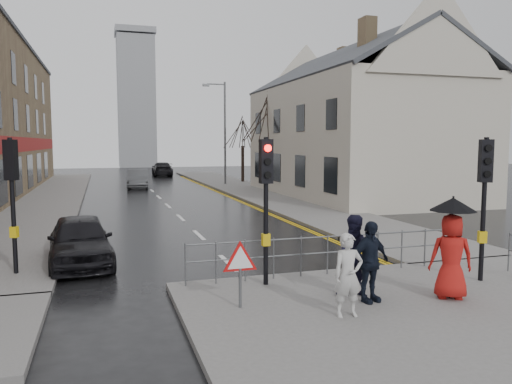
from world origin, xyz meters
TOP-DOWN VIEW (x-y plane):
  - ground at (0.00, 0.00)m, footprint 120.00×120.00m
  - near_pavement at (3.00, -3.50)m, footprint 10.00×9.00m
  - left_pavement at (-6.50, 23.00)m, footprint 4.00×44.00m
  - right_pavement at (6.50, 25.00)m, footprint 4.00×40.00m
  - pavement_bridge_right at (6.50, 3.00)m, footprint 4.00×4.20m
  - building_right_cream at (12.00, 18.00)m, footprint 9.00×16.40m
  - church_tower at (1.50, 62.00)m, footprint 5.00×5.00m
  - traffic_signal_near_left at (0.20, 0.20)m, footprint 0.28×0.27m
  - traffic_signal_near_right at (5.20, -1.00)m, footprint 0.34×0.33m
  - traffic_signal_far_left at (-5.50, 3.00)m, footprint 0.34×0.33m
  - guard_railing_front at (1.95, 0.60)m, footprint 7.14×0.04m
  - warning_sign at (-0.80, -1.21)m, footprint 0.80×0.07m
  - street_lamp at (5.82, 28.00)m, footprint 1.83×0.25m
  - tree_near at (7.50, 22.00)m, footprint 2.40×2.40m
  - tree_far at (8.00, 30.00)m, footprint 2.40×2.40m
  - pedestrian_a at (1.01, -2.28)m, footprint 0.61×0.42m
  - pedestrian_b at (1.75, -1.23)m, footprint 1.04×0.93m
  - pedestrian_with_umbrella at (3.59, -1.93)m, footprint 1.04×0.96m
  - pedestrian_d at (1.84, -1.63)m, footprint 1.05×0.62m
  - car_parked at (-4.00, 4.00)m, footprint 1.95×4.22m
  - car_mid at (-0.80, 27.80)m, footprint 1.86×4.42m
  - car_far at (2.51, 40.89)m, footprint 2.28×5.01m

SIDE VIEW (x-z plane):
  - ground at x=0.00m, z-range 0.00..0.00m
  - near_pavement at x=3.00m, z-range 0.00..0.14m
  - left_pavement at x=-6.50m, z-range 0.00..0.14m
  - right_pavement at x=6.50m, z-range 0.00..0.14m
  - pavement_bridge_right at x=6.50m, z-range 0.00..0.14m
  - car_parked at x=-4.00m, z-range 0.00..1.40m
  - car_mid at x=-0.80m, z-range 0.00..1.42m
  - car_far at x=2.51m, z-range 0.00..1.42m
  - guard_railing_front at x=1.95m, z-range 0.36..1.36m
  - pedestrian_a at x=1.01m, z-range 0.14..1.73m
  - pedestrian_d at x=1.84m, z-range 0.14..1.82m
  - pedestrian_b at x=1.75m, z-range 0.14..1.90m
  - warning_sign at x=-0.80m, z-range 0.37..1.72m
  - pedestrian_with_umbrella at x=3.59m, z-range 0.21..2.35m
  - traffic_signal_near_left at x=0.20m, z-range 0.76..4.16m
  - traffic_signal_near_right at x=5.20m, z-range 0.76..4.16m
  - traffic_signal_far_left at x=-5.50m, z-range 0.76..4.16m
  - tree_far at x=8.00m, z-range 1.60..7.24m
  - street_lamp at x=5.82m, z-range 0.71..8.71m
  - building_right_cream at x=12.00m, z-range -0.27..9.83m
  - tree_near at x=7.50m, z-range 1.85..8.43m
  - church_tower at x=1.50m, z-range 0.00..18.00m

